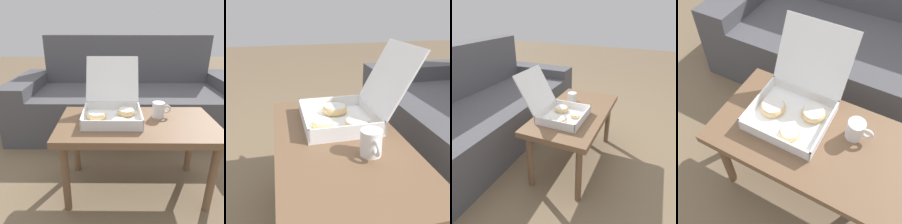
{
  "view_description": "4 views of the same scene",
  "coord_description": "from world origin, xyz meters",
  "views": [
    {
      "loc": [
        -0.14,
        -1.27,
        1.01
      ],
      "look_at": [
        -0.15,
        -0.08,
        0.53
      ],
      "focal_mm": 35.0,
      "sensor_mm": 36.0,
      "label": 1
    },
    {
      "loc": [
        0.87,
        -0.32,
        0.96
      ],
      "look_at": [
        -0.15,
        -0.08,
        0.53
      ],
      "focal_mm": 42.0,
      "sensor_mm": 36.0,
      "label": 2
    },
    {
      "loc": [
        -1.46,
        -0.65,
        1.22
      ],
      "look_at": [
        -0.15,
        -0.08,
        0.53
      ],
      "focal_mm": 35.0,
      "sensor_mm": 36.0,
      "label": 3
    },
    {
      "loc": [
        0.19,
        -0.71,
        1.42
      ],
      "look_at": [
        -0.15,
        -0.08,
        0.53
      ],
      "focal_mm": 42.0,
      "sensor_mm": 36.0,
      "label": 4
    }
  ],
  "objects": [
    {
      "name": "coffee_table",
      "position": [
        0.0,
        -0.11,
        0.42
      ],
      "size": [
        0.92,
        0.49,
        0.48
      ],
      "color": "brown",
      "rests_on": "ground_plane"
    },
    {
      "name": "coffee_mug",
      "position": [
        0.14,
        -0.03,
        0.52
      ],
      "size": [
        0.12,
        0.07,
        0.09
      ],
      "color": "white",
      "rests_on": "coffee_table"
    },
    {
      "name": "pastry_box",
      "position": [
        -0.15,
        -0.03,
        0.54
      ],
      "size": [
        0.34,
        0.45,
        0.33
      ],
      "color": "white",
      "rests_on": "coffee_table"
    }
  ]
}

